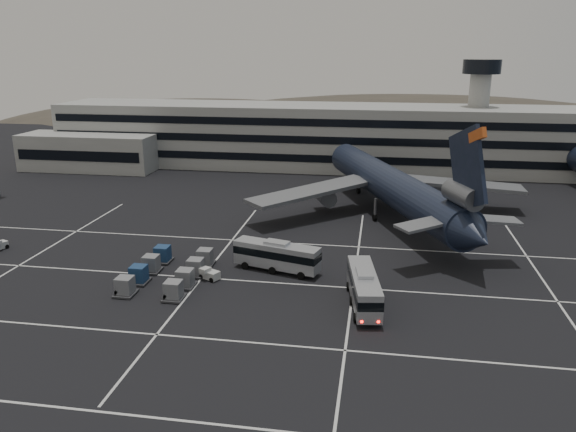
# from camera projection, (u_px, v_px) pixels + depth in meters

# --- Properties ---
(ground) EXTENTS (260.00, 260.00, 0.00)m
(ground) POSITION_uv_depth(u_px,v_px,m) (243.00, 295.00, 62.14)
(ground) COLOR black
(ground) RESTS_ON ground
(lane_markings) EXTENTS (90.00, 55.62, 0.01)m
(lane_markings) POSITION_uv_depth(u_px,v_px,m) (253.00, 293.00, 62.68)
(lane_markings) COLOR silver
(lane_markings) RESTS_ON ground
(terminal) EXTENTS (125.00, 26.00, 24.00)m
(terminal) POSITION_uv_depth(u_px,v_px,m) (304.00, 137.00, 127.85)
(terminal) COLOR gray
(terminal) RESTS_ON ground
(hills) EXTENTS (352.00, 180.00, 44.00)m
(hills) POSITION_uv_depth(u_px,v_px,m) (390.00, 149.00, 223.44)
(hills) COLOR #38332B
(hills) RESTS_ON ground
(trijet_main) EXTENTS (44.21, 55.45, 18.08)m
(trijet_main) POSITION_uv_depth(u_px,v_px,m) (392.00, 186.00, 89.43)
(trijet_main) COLOR black
(trijet_main) RESTS_ON ground
(bus_near) EXTENTS (4.22, 11.38, 3.93)m
(bus_near) POSITION_uv_depth(u_px,v_px,m) (364.00, 287.00, 59.17)
(bus_near) COLOR #9A9CA2
(bus_near) RESTS_ON ground
(bus_far) EXTENTS (11.14, 5.40, 3.84)m
(bus_far) POSITION_uv_depth(u_px,v_px,m) (277.00, 255.00, 68.43)
(bus_far) COLOR #9A9CA2
(bus_far) RESTS_ON ground
(tug_b) EXTENTS (2.69, 2.29, 1.49)m
(tug_b) POSITION_uv_depth(u_px,v_px,m) (210.00, 274.00, 66.28)
(tug_b) COLOR #B8B8B3
(tug_b) RESTS_ON ground
(uld_cluster) EXTENTS (8.27, 13.01, 2.11)m
(uld_cluster) POSITION_uv_depth(u_px,v_px,m) (168.00, 271.00, 66.23)
(uld_cluster) COLOR #2D2D30
(uld_cluster) RESTS_ON ground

